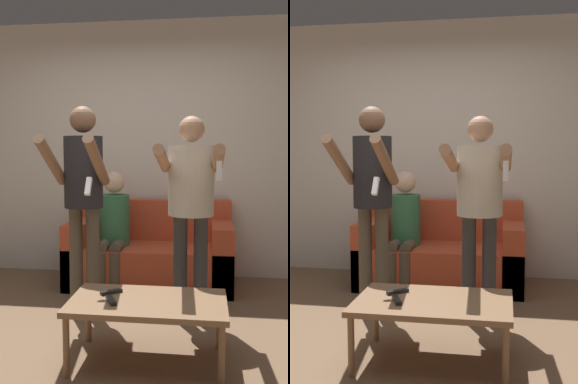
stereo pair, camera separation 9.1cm
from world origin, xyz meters
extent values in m
plane|color=brown|center=(0.00, 0.00, 0.00)|extent=(14.00, 14.00, 0.00)
cube|color=silver|center=(0.00, 1.94, 1.35)|extent=(6.40, 0.06, 2.70)
cube|color=#C64C2D|center=(0.14, 1.49, 0.20)|extent=(1.61, 0.76, 0.41)
cube|color=#C64C2D|center=(0.14, 1.79, 0.62)|extent=(1.61, 0.16, 0.42)
cube|color=#C64C2D|center=(-0.57, 1.49, 0.32)|extent=(0.20, 0.76, 0.64)
cube|color=#C64C2D|center=(0.84, 1.49, 0.32)|extent=(0.20, 0.76, 0.64)
cylinder|color=brown|center=(-0.36, 0.62, 0.44)|extent=(0.11, 0.11, 0.89)
cylinder|color=brown|center=(-0.22, 0.62, 0.44)|extent=(0.11, 0.11, 0.89)
cylinder|color=#232328|center=(-0.29, 0.62, 1.17)|extent=(0.31, 0.31, 0.57)
sphere|color=brown|center=(-0.29, 0.62, 1.59)|extent=(0.21, 0.21, 0.21)
cylinder|color=brown|center=(-0.47, 0.37, 1.27)|extent=(0.08, 0.55, 0.39)
cylinder|color=brown|center=(-0.12, 0.37, 1.27)|extent=(0.08, 0.55, 0.39)
cube|color=white|center=(-0.12, 0.11, 1.10)|extent=(0.04, 0.09, 0.12)
cylinder|color=#383838|center=(0.48, 0.62, 0.42)|extent=(0.11, 0.11, 0.84)
cylinder|color=#383838|center=(0.64, 0.62, 0.42)|extent=(0.11, 0.11, 0.84)
cylinder|color=beige|center=(0.56, 0.62, 1.11)|extent=(0.35, 0.35, 0.54)
sphere|color=#A87A5B|center=(0.56, 0.62, 1.51)|extent=(0.20, 0.20, 0.20)
cylinder|color=#A87A5B|center=(0.37, 0.34, 1.28)|extent=(0.08, 0.58, 0.22)
cylinder|color=#A87A5B|center=(0.76, 0.34, 1.28)|extent=(0.08, 0.58, 0.22)
cube|color=white|center=(0.76, 0.06, 1.21)|extent=(0.04, 0.06, 0.13)
cylinder|color=brown|center=(-0.28, 1.13, 0.20)|extent=(0.11, 0.11, 0.41)
cylinder|color=brown|center=(-0.15, 1.13, 0.20)|extent=(0.11, 0.11, 0.41)
cylinder|color=brown|center=(-0.28, 1.29, 0.44)|extent=(0.11, 0.32, 0.11)
cylinder|color=brown|center=(-0.15, 1.29, 0.44)|extent=(0.11, 0.32, 0.11)
cylinder|color=#337047|center=(-0.21, 1.45, 0.66)|extent=(0.29, 0.29, 0.50)
sphere|color=beige|center=(-0.21, 1.45, 1.03)|extent=(0.21, 0.21, 0.21)
cube|color=#846042|center=(0.32, -0.13, 0.39)|extent=(0.99, 0.59, 0.04)
cylinder|color=#846042|center=(-0.13, -0.39, 0.19)|extent=(0.04, 0.04, 0.37)
cylinder|color=#846042|center=(0.78, -0.39, 0.19)|extent=(0.04, 0.04, 0.37)
cylinder|color=#846042|center=(-0.13, 0.13, 0.19)|extent=(0.04, 0.04, 0.37)
cylinder|color=#846042|center=(0.78, 0.13, 0.19)|extent=(0.04, 0.04, 0.37)
cube|color=black|center=(0.10, -0.20, 0.42)|extent=(0.10, 0.15, 0.02)
cube|color=black|center=(0.07, -0.04, 0.42)|extent=(0.14, 0.12, 0.02)
camera|label=1|loc=(0.67, -2.86, 1.35)|focal=42.00mm
camera|label=2|loc=(0.76, -2.84, 1.35)|focal=42.00mm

